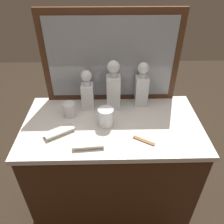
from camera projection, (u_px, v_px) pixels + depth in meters
ground_plane at (112, 208)px, 1.86m from camera, size 6.00×6.00×0.00m
dresser at (112, 173)px, 1.59m from camera, size 1.05×0.57×0.92m
dresser_mirror at (111, 58)px, 1.36m from camera, size 0.85×0.03×0.58m
crystal_decanter_right at (141, 88)px, 1.41m from camera, size 0.08×0.08×0.29m
crystal_decanter_far_right at (88, 93)px, 1.39m from camera, size 0.08×0.08×0.26m
crystal_decanter_left at (113, 90)px, 1.37m from camera, size 0.08×0.08×0.32m
crystal_tumbler_far_left at (69, 110)px, 1.35m from camera, size 0.07×0.07×0.09m
crystal_tumbler_far_right at (106, 118)px, 1.28m from camera, size 0.09×0.09×0.11m
silver_brush_far_left at (88, 145)px, 1.15m from camera, size 0.17×0.07×0.02m
silver_brush_front at (59, 132)px, 1.23m from camera, size 0.17×0.14×0.02m
tortoiseshell_comb at (144, 141)px, 1.19m from camera, size 0.12×0.08×0.01m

